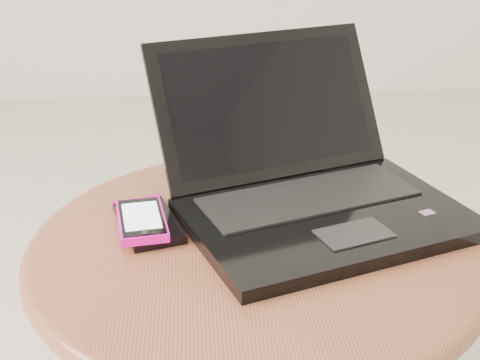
{
  "coord_description": "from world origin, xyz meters",
  "views": [
    {
      "loc": [
        -0.19,
        -0.74,
        0.85
      ],
      "look_at": [
        -0.13,
        0.02,
        0.5
      ],
      "focal_mm": 50.91,
      "sensor_mm": 36.0,
      "label": 1
    }
  ],
  "objects": [
    {
      "name": "phone_black",
      "position": [
        -0.25,
        0.02,
        0.45
      ],
      "size": [
        0.1,
        0.14,
        0.01
      ],
      "color": "black",
      "rests_on": "table"
    },
    {
      "name": "phone_pink",
      "position": [
        -0.25,
        0.01,
        0.46
      ],
      "size": [
        0.07,
        0.11,
        0.01
      ],
      "color": "#FF0AA9",
      "rests_on": "phone_black"
    },
    {
      "name": "laptop",
      "position": [
        -0.04,
        0.06,
        0.48
      ],
      "size": [
        0.43,
        0.44,
        0.2
      ],
      "color": "black",
      "rests_on": "table"
    },
    {
      "name": "table",
      "position": [
        -0.11,
        -0.02,
        0.35
      ],
      "size": [
        0.56,
        0.56,
        0.44
      ],
      "color": "#4E1C0D",
      "rests_on": "ground"
    }
  ]
}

